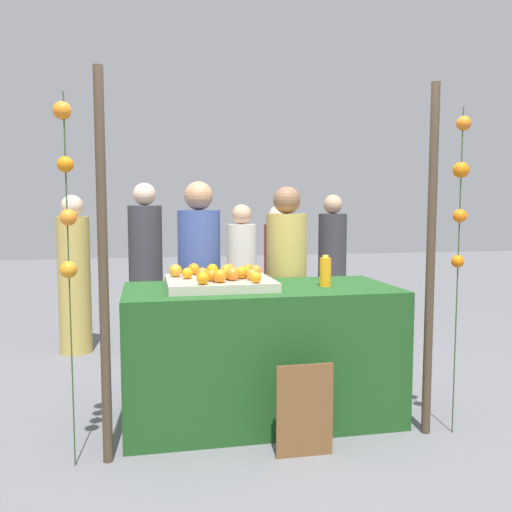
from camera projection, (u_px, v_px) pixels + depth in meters
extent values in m
plane|color=slate|center=(260.00, 417.00, 3.81)|extent=(24.00, 24.00, 0.00)
cube|color=#1E4C1E|center=(260.00, 353.00, 3.76)|extent=(1.84, 0.87, 0.92)
cube|color=#B2AD99|center=(219.00, 283.00, 3.71)|extent=(0.71, 0.65, 0.06)
sphere|color=orange|center=(203.00, 278.00, 3.42)|extent=(0.08, 0.08, 0.08)
sphere|color=orange|center=(252.00, 274.00, 3.62)|extent=(0.08, 0.08, 0.08)
sphere|color=orange|center=(175.00, 271.00, 3.79)|extent=(0.09, 0.09, 0.09)
sphere|color=orange|center=(187.00, 273.00, 3.68)|extent=(0.08, 0.08, 0.08)
sphere|color=orange|center=(229.00, 269.00, 3.96)|extent=(0.07, 0.07, 0.07)
sphere|color=orange|center=(212.00, 276.00, 3.56)|extent=(0.08, 0.08, 0.08)
sphere|color=orange|center=(245.00, 272.00, 3.76)|extent=(0.07, 0.07, 0.07)
sphere|color=orange|center=(248.00, 269.00, 3.96)|extent=(0.07, 0.07, 0.07)
sphere|color=orange|center=(194.00, 269.00, 3.90)|extent=(0.08, 0.08, 0.08)
sphere|color=orange|center=(233.00, 274.00, 3.60)|extent=(0.09, 0.09, 0.09)
sphere|color=orange|center=(256.00, 271.00, 3.82)|extent=(0.08, 0.08, 0.08)
sphere|color=orange|center=(241.00, 273.00, 3.68)|extent=(0.09, 0.09, 0.09)
sphere|color=orange|center=(220.00, 276.00, 3.50)|extent=(0.09, 0.09, 0.09)
sphere|color=orange|center=(256.00, 277.00, 3.49)|extent=(0.07, 0.07, 0.07)
sphere|color=orange|center=(226.00, 270.00, 3.87)|extent=(0.08, 0.08, 0.08)
sphere|color=orange|center=(203.00, 274.00, 3.60)|extent=(0.09, 0.09, 0.09)
sphere|color=orange|center=(212.00, 269.00, 3.88)|extent=(0.08, 0.08, 0.08)
sphere|color=orange|center=(227.00, 274.00, 3.67)|extent=(0.07, 0.07, 0.07)
cylinder|color=orange|center=(325.00, 272.00, 3.75)|extent=(0.08, 0.08, 0.20)
cylinder|color=yellow|center=(326.00, 256.00, 3.74)|extent=(0.04, 0.04, 0.02)
cube|color=brown|center=(305.00, 412.00, 3.18)|extent=(0.34, 0.01, 0.57)
cube|color=black|center=(304.00, 411.00, 3.19)|extent=(0.32, 0.02, 0.54)
cylinder|color=#384C8C|center=(200.00, 301.00, 4.30)|extent=(0.33, 0.33, 1.44)
sphere|color=#A87A59|center=(199.00, 196.00, 4.22)|extent=(0.22, 0.22, 0.22)
cylinder|color=tan|center=(286.00, 300.00, 4.42)|extent=(0.33, 0.33, 1.41)
sphere|color=brown|center=(287.00, 200.00, 4.35)|extent=(0.22, 0.22, 0.22)
cylinder|color=#333338|center=(146.00, 277.00, 5.58)|extent=(0.34, 0.34, 1.48)
sphere|color=beige|center=(144.00, 194.00, 5.50)|extent=(0.23, 0.23, 0.23)
cylinder|color=beige|center=(242.00, 287.00, 5.55)|extent=(0.30, 0.30, 1.29)
sphere|color=tan|center=(242.00, 214.00, 5.48)|extent=(0.20, 0.20, 0.20)
cylinder|color=#333338|center=(332.00, 274.00, 6.21)|extent=(0.32, 0.32, 1.38)
sphere|color=tan|center=(333.00, 204.00, 6.14)|extent=(0.22, 0.22, 0.22)
cylinder|color=tan|center=(75.00, 285.00, 5.42)|extent=(0.32, 0.32, 1.37)
sphere|color=beige|center=(72.00, 206.00, 5.34)|extent=(0.21, 0.21, 0.21)
cylinder|color=maroon|center=(277.00, 282.00, 5.94)|extent=(0.30, 0.30, 1.27)
sphere|color=beige|center=(278.00, 215.00, 5.87)|extent=(0.20, 0.20, 0.20)
cylinder|color=#473828|center=(103.00, 270.00, 3.04)|extent=(0.06, 0.06, 2.24)
cylinder|color=#473828|center=(431.00, 262.00, 3.44)|extent=(0.06, 0.06, 2.24)
cylinder|color=#2D4C23|center=(69.00, 284.00, 3.00)|extent=(0.01, 0.01, 2.09)
sphere|color=orange|center=(62.00, 111.00, 2.91)|extent=(0.10, 0.10, 0.10)
sphere|color=orange|center=(65.00, 164.00, 2.93)|extent=(0.09, 0.09, 0.09)
sphere|color=orange|center=(68.00, 218.00, 2.96)|extent=(0.09, 0.09, 0.09)
sphere|color=orange|center=(69.00, 270.00, 2.99)|extent=(0.09, 0.09, 0.09)
cylinder|color=#2D4C23|center=(458.00, 274.00, 3.45)|extent=(0.01, 0.01, 2.09)
sphere|color=orange|center=(464.00, 123.00, 3.37)|extent=(0.09, 0.09, 0.09)
sphere|color=orange|center=(461.00, 170.00, 3.39)|extent=(0.10, 0.10, 0.10)
sphere|color=orange|center=(460.00, 216.00, 3.42)|extent=(0.09, 0.09, 0.09)
sphere|color=orange|center=(458.00, 261.00, 3.43)|extent=(0.08, 0.08, 0.08)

